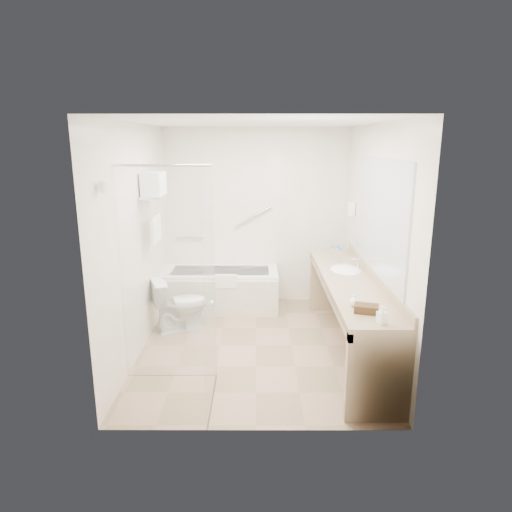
{
  "coord_description": "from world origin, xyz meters",
  "views": [
    {
      "loc": [
        0.01,
        -4.89,
        2.33
      ],
      "look_at": [
        0.0,
        0.3,
        1.0
      ],
      "focal_mm": 32.0,
      "sensor_mm": 36.0,
      "label": 1
    }
  ],
  "objects_px": {
    "amenity_basket": "(366,309)",
    "water_bottle_left": "(332,253)",
    "toilet": "(180,304)",
    "vanity_counter": "(349,298)",
    "bathtub": "(221,289)"
  },
  "relations": [
    {
      "from": "toilet",
      "to": "amenity_basket",
      "type": "distance_m",
      "value": 2.56
    },
    {
      "from": "bathtub",
      "to": "water_bottle_left",
      "type": "xyz_separation_m",
      "value": [
        1.47,
        -0.51,
        0.65
      ]
    },
    {
      "from": "vanity_counter",
      "to": "amenity_basket",
      "type": "relative_size",
      "value": 13.05
    },
    {
      "from": "toilet",
      "to": "water_bottle_left",
      "type": "height_order",
      "value": "water_bottle_left"
    },
    {
      "from": "vanity_counter",
      "to": "amenity_basket",
      "type": "bearing_deg",
      "value": -92.85
    },
    {
      "from": "bathtub",
      "to": "toilet",
      "type": "bearing_deg",
      "value": -120.31
    },
    {
      "from": "vanity_counter",
      "to": "amenity_basket",
      "type": "distance_m",
      "value": 1.0
    },
    {
      "from": "amenity_basket",
      "to": "water_bottle_left",
      "type": "height_order",
      "value": "water_bottle_left"
    },
    {
      "from": "vanity_counter",
      "to": "amenity_basket",
      "type": "xyz_separation_m",
      "value": [
        -0.05,
        -0.97,
        0.24
      ]
    },
    {
      "from": "amenity_basket",
      "to": "bathtub",
      "type": "bearing_deg",
      "value": 122.05
    },
    {
      "from": "toilet",
      "to": "water_bottle_left",
      "type": "distance_m",
      "value": 2.02
    },
    {
      "from": "bathtub",
      "to": "water_bottle_left",
      "type": "height_order",
      "value": "water_bottle_left"
    },
    {
      "from": "toilet",
      "to": "water_bottle_left",
      "type": "relative_size",
      "value": 3.95
    },
    {
      "from": "amenity_basket",
      "to": "water_bottle_left",
      "type": "bearing_deg",
      "value": 90.27
    },
    {
      "from": "bathtub",
      "to": "amenity_basket",
      "type": "bearing_deg",
      "value": -57.95
    }
  ]
}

